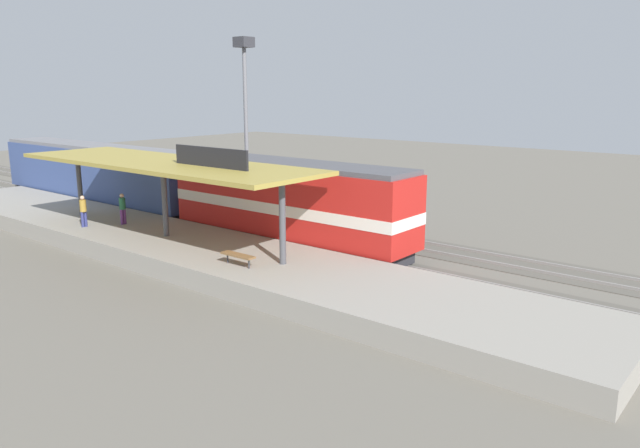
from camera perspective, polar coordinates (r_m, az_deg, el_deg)
The scene contains 11 objects.
ground_plane at distance 36.20m, azimuth -5.77°, elevation -0.57°, with size 120.00×120.00×0.00m, color #666056.
track_near at distance 34.84m, azimuth -8.08°, elevation -1.10°, with size 3.20×110.00×0.16m.
track_far at distance 38.03m, azimuth -3.02°, elevation 0.17°, with size 3.20×110.00×0.16m.
platform at distance 31.90m, azimuth -14.15°, elevation -1.87°, with size 6.00×44.00×0.90m, color gray.
station_canopy at distance 31.08m, azimuth -14.45°, elevation 5.42°, with size 5.20×18.00×4.70m.
platform_bench at distance 25.79m, azimuth -7.71°, elevation -2.95°, with size 0.44×1.70×0.50m.
locomotive at distance 31.44m, azimuth -2.95°, elevation 1.96°, with size 2.93×14.43×4.44m.
passenger_carriage_single at distance 45.37m, azimuth -20.18°, elevation 4.37°, with size 2.90×20.00×4.24m.
light_mast at distance 44.20m, azimuth -7.06°, elevation 12.76°, with size 1.10×1.10×11.70m.
person_waiting at distance 35.03m, azimuth -21.34°, elevation 1.28°, with size 0.34×0.34×1.71m.
person_walking at distance 34.97m, azimuth -18.04°, elevation 1.51°, with size 0.34×0.34×1.71m.
Camera 1 is at (-22.95, -24.91, 8.21)m, focal length 34.10 mm.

